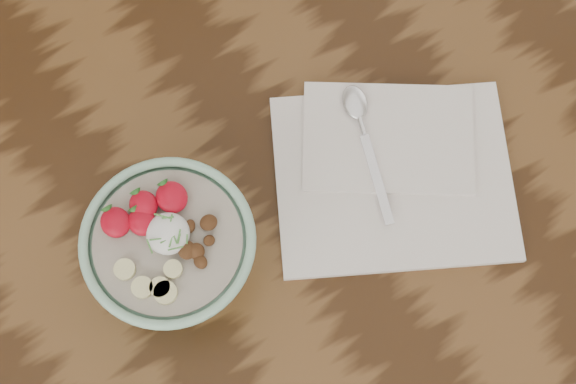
# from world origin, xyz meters

# --- Properties ---
(table) EXTENTS (1.60, 0.90, 0.75)m
(table) POSITION_xyz_m (0.00, 0.00, 0.66)
(table) COLOR #331D0C
(table) RESTS_ON ground
(breakfast_bowl) EXTENTS (0.19, 0.19, 0.13)m
(breakfast_bowl) POSITION_xyz_m (-0.16, -0.01, 0.82)
(breakfast_bowl) COLOR #97CBAB
(breakfast_bowl) RESTS_ON table
(napkin) EXTENTS (0.37, 0.34, 0.02)m
(napkin) POSITION_xyz_m (0.12, -0.05, 0.76)
(napkin) COLOR white
(napkin) RESTS_ON table
(spoon) EXTENTS (0.08, 0.18, 0.01)m
(spoon) POSITION_xyz_m (0.12, 0.02, 0.77)
(spoon) COLOR silver
(spoon) RESTS_ON napkin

